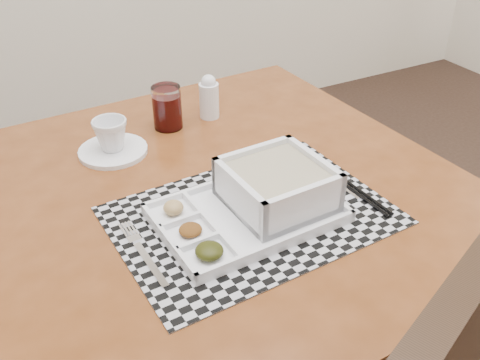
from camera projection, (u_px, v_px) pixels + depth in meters
name	position (u px, v px, depth m)	size (l,w,h in m)	color
dining_table	(215.00, 216.00, 1.10)	(1.00, 1.00, 0.72)	#582910
placemat	(252.00, 215.00, 0.98)	(0.49, 0.35, 0.00)	#A9A9B1
serving_tray	(267.00, 196.00, 0.97)	(0.33, 0.24, 0.09)	white
fork	(143.00, 251.00, 0.89)	(0.03, 0.19, 0.00)	silver
spoon	(315.00, 166.00, 1.11)	(0.04, 0.18, 0.01)	silver
chopsticks	(347.00, 184.00, 1.06)	(0.03, 0.24, 0.01)	black
saucer	(113.00, 151.00, 1.17)	(0.15, 0.15, 0.01)	white
cup	(111.00, 135.00, 1.15)	(0.07, 0.07, 0.07)	white
juice_glass	(167.00, 109.00, 1.25)	(0.07, 0.07, 0.10)	white
creamer_bottle	(209.00, 97.00, 1.29)	(0.05, 0.05, 0.11)	white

